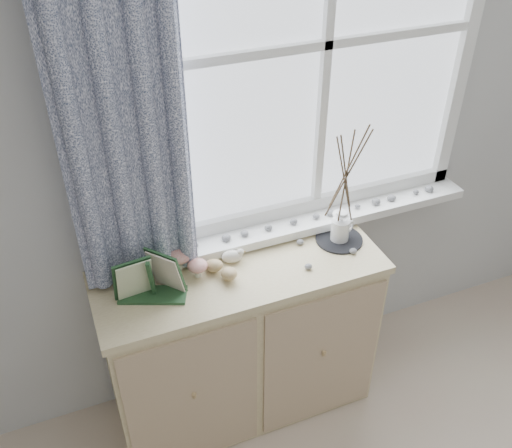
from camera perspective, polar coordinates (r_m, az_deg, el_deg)
name	(u,v)px	position (r m, az deg, el deg)	size (l,w,h in m)	color
sideboard	(242,342)	(2.62, -1.41, -11.70)	(1.20, 0.45, 0.85)	beige
botanical_book	(152,281)	(2.16, -10.34, -5.61)	(0.29, 0.13, 0.21)	#214525
toadstool_cluster	(183,258)	(2.30, -7.36, -3.34)	(0.16, 0.17, 0.11)	white
wooden_eggs	(221,269)	(2.28, -3.49, -4.56)	(0.10, 0.12, 0.08)	tan
songbird_figurine	(232,256)	(2.35, -2.42, -3.21)	(0.12, 0.05, 0.06)	white
crocheted_doily	(339,239)	(2.51, 8.31, -1.53)	(0.21, 0.21, 0.01)	black
twig_pitcher	(346,172)	(2.32, 9.03, 5.15)	(0.28, 0.28, 0.60)	silver
sideboard_pebbles	(308,251)	(2.42, 5.22, -2.66)	(0.33, 0.23, 0.02)	gray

